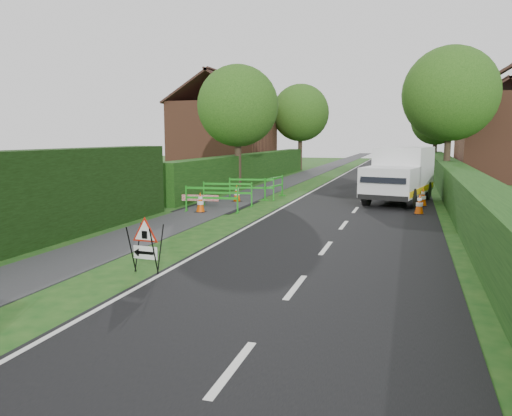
{
  "coord_description": "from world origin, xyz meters",
  "views": [
    {
      "loc": [
        4.49,
        -7.95,
        2.84
      ],
      "look_at": [
        1.09,
        3.01,
        1.2
      ],
      "focal_mm": 35.0,
      "sensor_mm": 36.0,
      "label": 1
    }
  ],
  "objects": [
    {
      "name": "ground",
      "position": [
        0.0,
        0.0,
        0.0
      ],
      "size": [
        120.0,
        120.0,
        0.0
      ],
      "primitive_type": "plane",
      "color": "#154614",
      "rests_on": "ground"
    },
    {
      "name": "road_surface",
      "position": [
        2.5,
        35.0,
        0.0
      ],
      "size": [
        6.0,
        90.0,
        0.02
      ],
      "primitive_type": "cube",
      "color": "black",
      "rests_on": "ground"
    },
    {
      "name": "footpath",
      "position": [
        -3.0,
        35.0,
        0.01
      ],
      "size": [
        2.0,
        90.0,
        0.02
      ],
      "primitive_type": "cube",
      "color": "#2D2D30",
      "rests_on": "ground"
    },
    {
      "name": "hedge_west_far",
      "position": [
        -5.0,
        22.0,
        0.0
      ],
      "size": [
        1.0,
        24.0,
        1.8
      ],
      "primitive_type": "cube",
      "color": "#14380F",
      "rests_on": "ground"
    },
    {
      "name": "hedge_east",
      "position": [
        6.5,
        16.0,
        0.0
      ],
      "size": [
        1.2,
        50.0,
        1.5
      ],
      "primitive_type": "cube",
      "color": "#14380F",
      "rests_on": "ground"
    },
    {
      "name": "house_west",
      "position": [
        -10.0,
        30.0,
        2.9
      ],
      "size": [
        7.5,
        7.4,
        7.88
      ],
      "color": "brown",
      "rests_on": "ground"
    },
    {
      "name": "house_east_b",
      "position": [
        12.0,
        42.0,
        2.9
      ],
      "size": [
        7.5,
        7.4,
        7.88
      ],
      "color": "brown",
      "rests_on": "ground"
    },
    {
      "name": "tree_nw",
      "position": [
        -4.6,
        18.0,
        4.48
      ],
      "size": [
        4.4,
        4.4,
        6.7
      ],
      "color": "#2D2116",
      "rests_on": "ground"
    },
    {
      "name": "tree_ne",
      "position": [
        6.4,
        22.0,
        5.17
      ],
      "size": [
        5.2,
        5.2,
        7.79
      ],
      "color": "#2D2116",
      "rests_on": "ground"
    },
    {
      "name": "tree_fw",
      "position": [
        -4.6,
        34.0,
        4.83
      ],
      "size": [
        4.8,
        4.8,
        7.24
      ],
      "color": "#2D2116",
      "rests_on": "ground"
    },
    {
      "name": "tree_fe",
      "position": [
        6.4,
        38.0,
        4.22
      ],
      "size": [
        4.2,
        4.2,
        6.33
      ],
      "color": "#2D2116",
      "rests_on": "ground"
    },
    {
      "name": "triangle_sign",
      "position": [
        -0.74,
        1.04,
        0.7
      ],
      "size": [
        0.73,
        0.73,
        1.01
      ],
      "rotation": [
        0.0,
        0.0,
        -0.06
      ],
      "color": "black",
      "rests_on": "ground"
    },
    {
      "name": "works_van",
      "position": [
        4.05,
        14.62,
        1.26
      ],
      "size": [
        3.05,
        5.52,
        2.38
      ],
      "rotation": [
        0.0,
        0.0,
        -0.21
      ],
      "color": "silver",
      "rests_on": "ground"
    },
    {
      "name": "traffic_cone_0",
      "position": [
        4.85,
        11.19,
        0.39
      ],
      "size": [
        0.38,
        0.38,
        0.79
      ],
      "color": "black",
      "rests_on": "ground"
    },
    {
      "name": "traffic_cone_1",
      "position": [
        5.02,
        13.42,
        0.39
      ],
      "size": [
        0.38,
        0.38,
        0.79
      ],
      "color": "black",
      "rests_on": "ground"
    },
    {
      "name": "traffic_cone_2",
      "position": [
        5.17,
        16.15,
        0.39
      ],
      "size": [
        0.38,
        0.38,
        0.79
      ],
      "color": "black",
      "rests_on": "ground"
    },
    {
      "name": "traffic_cone_3",
      "position": [
        -3.04,
        9.22,
        0.39
      ],
      "size": [
        0.38,
        0.38,
        0.79
      ],
      "color": "black",
      "rests_on": "ground"
    },
    {
      "name": "traffic_cone_4",
      "position": [
        -2.75,
        12.53,
        0.39
      ],
      "size": [
        0.38,
        0.38,
        0.79
      ],
      "color": "black",
      "rests_on": "ground"
    },
    {
      "name": "ped_barrier_0",
      "position": [
        -2.66,
        9.41,
        0.63
      ],
      "size": [
        2.09,
        0.62,
        1.0
      ],
      "rotation": [
        0.0,
        0.0,
        0.13
      ],
      "color": "#1B8C19",
      "rests_on": "ground"
    },
    {
      "name": "ped_barrier_1",
      "position": [
        -2.67,
        11.18,
        0.63
      ],
      "size": [
        2.09,
        0.71,
        1.0
      ],
      "rotation": [
        0.0,
        0.0,
        0.18
      ],
      "color": "#1B8C19",
      "rests_on": "ground"
    },
    {
      "name": "ped_barrier_2",
      "position": [
        -2.37,
        13.46,
        0.63
      ],
      "size": [
        2.09,
        0.76,
        1.0
      ],
      "rotation": [
        0.0,
        0.0,
        0.2
      ],
      "color": "#1B8C19",
      "rests_on": "ground"
    },
    {
      "name": "ped_barrier_3",
      "position": [
        -1.58,
        14.46,
        0.63
      ],
      "size": [
        0.65,
        2.09,
        1.0
      ],
      "rotation": [
        0.0,
        0.0,
        1.42
      ],
      "color": "#1B8C19",
      "rests_on": "ground"
    },
    {
      "name": "redwhite_plank",
      "position": [
        -3.39,
        10.01,
        0.0
      ],
      "size": [
        1.49,
        0.21,
        0.25
      ],
      "primitive_type": "cube",
      "rotation": [
        0.0,
        0.0,
        0.12
      ],
      "color": "red",
      "rests_on": "ground"
    },
    {
      "name": "hatchback_car",
      "position": [
        3.14,
        27.76,
        0.67
      ],
      "size": [
        2.97,
        4.22,
        1.34
      ],
      "primitive_type": "imported",
      "rotation": [
        0.0,
        0.0,
        -0.4
      ],
      "color": "white",
      "rests_on": "ground"
    }
  ]
}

